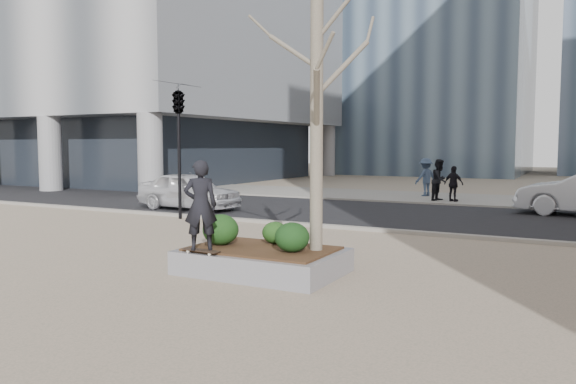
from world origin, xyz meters
The scene contains 16 objects.
ground centered at (0.00, 0.00, 0.00)m, with size 120.00×120.00×0.00m, color gray.
street centered at (0.00, 10.00, 0.01)m, with size 60.00×8.00×0.02m, color black.
far_sidewalk centered at (0.00, 17.00, 0.01)m, with size 60.00×6.00×0.02m, color gray.
planter centered at (1.00, 0.00, 0.23)m, with size 3.00×2.00×0.45m, color gray.
planter_mulch centered at (1.00, 0.00, 0.47)m, with size 2.70×1.70×0.04m, color #382314.
sycamore_tree centered at (2.00, 0.30, 3.79)m, with size 2.80×2.80×6.60m, color gray, non-canonical shape.
shrub_left centered at (0.11, -0.12, 0.79)m, with size 0.72×0.72×0.61m, color #123913.
shrub_middle centered at (0.98, 0.53, 0.71)m, with size 0.51×0.51×0.44m, color #1E3E14.
shrub_right centered at (1.71, -0.12, 0.77)m, with size 0.65×0.65×0.55m, color black.
skateboard centered at (0.20, -0.88, 0.49)m, with size 0.78×0.20×0.07m, color black, non-canonical shape.
skateboarder centered at (0.20, -0.88, 1.36)m, with size 0.61×0.40×1.67m, color black.
police_car centered at (-6.87, 7.84, 0.73)m, with size 1.68×4.19×1.43m, color silver.
pedestrian_a centered at (0.81, 15.71, 0.93)m, with size 0.89×0.69×1.82m, color black.
pedestrian_b centered at (-0.29, 17.62, 0.93)m, with size 1.17×0.68×1.82m, color #364761.
pedestrian_c centered at (1.45, 15.54, 0.80)m, with size 0.90×0.38×1.54m, color black.
traffic_light_near centered at (-5.50, 5.60, 2.25)m, with size 0.60×2.48×4.50m, color black, non-canonical shape.
Camera 1 is at (6.43, -9.21, 2.46)m, focal length 35.00 mm.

